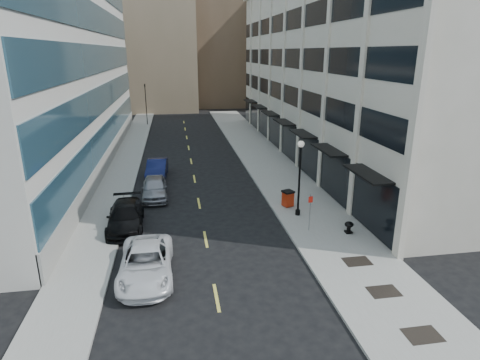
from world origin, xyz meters
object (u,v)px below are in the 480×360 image
object	(u,v)px
traffic_signal	(145,87)
car_silver_sedan	(155,188)
car_blue_sedan	(157,169)
lamppost	(300,171)
car_white_van	(146,263)
car_black_pickup	(126,217)
trash_bin	(288,198)
sign_post	(310,207)
urn_planter	(349,226)

from	to	relation	value
traffic_signal	car_silver_sedan	size ratio (longest dim) A/B	1.50
car_blue_sedan	lamppost	bearing A→B (deg)	-44.81
car_white_van	car_silver_sedan	bearing A→B (deg)	90.03
car_black_pickup	car_blue_sedan	world-z (taller)	car_blue_sedan
car_black_pickup	trash_bin	distance (m)	11.07
traffic_signal	car_silver_sedan	distance (m)	32.70
sign_post	car_white_van	bearing A→B (deg)	-169.20
car_black_pickup	trash_bin	xyz separation A→B (m)	(10.96, 1.59, 0.01)
urn_planter	trash_bin	bearing A→B (deg)	116.79
traffic_signal	trash_bin	world-z (taller)	traffic_signal
car_black_pickup	lamppost	bearing A→B (deg)	-2.37
lamppost	car_white_van	bearing A→B (deg)	-147.66
car_black_pickup	car_silver_sedan	world-z (taller)	car_silver_sedan
traffic_signal	urn_planter	bearing A→B (deg)	-70.95
car_black_pickup	car_silver_sedan	size ratio (longest dim) A/B	1.14
trash_bin	urn_planter	distance (m)	5.42
traffic_signal	trash_bin	size ratio (longest dim) A/B	5.99
car_blue_sedan	trash_bin	bearing A→B (deg)	-40.79
car_blue_sedan	sign_post	world-z (taller)	sign_post
car_silver_sedan	sign_post	bearing A→B (deg)	-41.36
traffic_signal	lamppost	world-z (taller)	traffic_signal
sign_post	urn_planter	size ratio (longest dim) A/B	3.28
car_silver_sedan	urn_planter	size ratio (longest dim) A/B	6.41
car_white_van	trash_bin	size ratio (longest dim) A/B	4.75
traffic_signal	trash_bin	bearing A→B (deg)	-72.06
urn_planter	car_black_pickup	bearing A→B (deg)	166.37
traffic_signal	trash_bin	distance (m)	38.16
car_black_pickup	urn_planter	xyz separation A→B (m)	(13.40, -3.25, -0.18)
car_white_van	lamppost	xyz separation A→B (m)	(9.60, 6.08, 2.44)
car_black_pickup	lamppost	distance (m)	11.46
lamppost	urn_planter	distance (m)	4.69
car_silver_sedan	lamppost	size ratio (longest dim) A/B	0.90
car_white_van	car_silver_sedan	distance (m)	11.45
car_silver_sedan	car_blue_sedan	xyz separation A→B (m)	(0.00, 5.25, -0.01)
car_silver_sedan	trash_bin	size ratio (longest dim) A/B	4.00
car_silver_sedan	trash_bin	xyz separation A→B (m)	(9.36, -3.75, -0.02)
traffic_signal	car_blue_sedan	distance (m)	27.54
car_blue_sedan	urn_planter	distance (m)	18.19
car_silver_sedan	trash_bin	world-z (taller)	car_silver_sedan
car_black_pickup	sign_post	xyz separation A→B (m)	(11.14, -2.54, 0.92)
traffic_signal	car_white_van	xyz separation A→B (m)	(2.30, -43.70, -4.95)
traffic_signal	trash_bin	xyz separation A→B (m)	(11.66, -36.00, -4.94)
trash_bin	sign_post	bearing A→B (deg)	-107.29
sign_post	urn_planter	xyz separation A→B (m)	(2.26, -0.71, -1.10)
car_blue_sedan	car_black_pickup	bearing A→B (deg)	-95.50
traffic_signal	urn_planter	world-z (taller)	traffic_signal
sign_post	car_blue_sedan	bearing A→B (deg)	116.25
car_silver_sedan	sign_post	xyz separation A→B (m)	(9.54, -7.88, 0.89)
traffic_signal	sign_post	world-z (taller)	traffic_signal
lamppost	sign_post	xyz separation A→B (m)	(-0.06, -2.50, -1.52)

